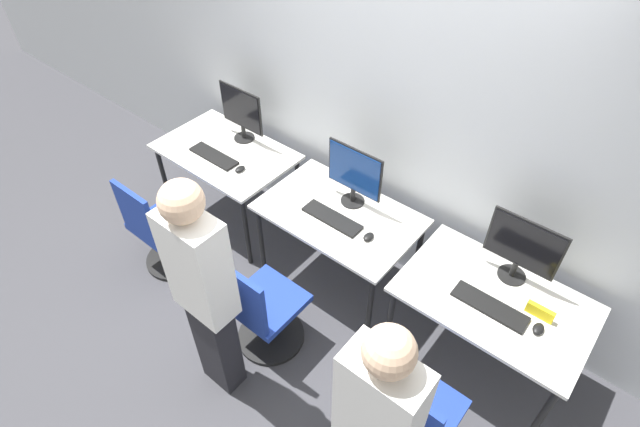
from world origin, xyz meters
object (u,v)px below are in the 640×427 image
at_px(mouse_left, 240,169).
at_px(keyboard_right, 490,306).
at_px(office_chair_right, 411,421).
at_px(office_chair_center, 262,312).
at_px(mouse_right, 538,329).
at_px(person_right, 376,426).
at_px(monitor_left, 241,112).
at_px(office_chair_left, 162,233).
at_px(mouse_center, 369,237).
at_px(keyboard_left, 214,156).
at_px(monitor_center, 354,174).
at_px(keyboard_center, 332,218).
at_px(monitor_right, 522,248).
at_px(person_center, 204,290).

distance_m(mouse_left, keyboard_right, 2.06).
bearing_deg(office_chair_right, office_chair_center, 179.94).
xyz_separation_m(mouse_right, person_right, (-0.37, -1.09, 0.13)).
bearing_deg(monitor_left, office_chair_right, -23.56).
relative_size(office_chair_left, mouse_right, 9.86).
bearing_deg(mouse_center, keyboard_left, -178.34).
height_order(office_chair_left, office_chair_right, same).
xyz_separation_m(monitor_center, office_chair_center, (-0.04, -0.94, -0.62)).
xyz_separation_m(keyboard_right, office_chair_right, (-0.05, -0.70, -0.38)).
xyz_separation_m(monitor_center, mouse_right, (1.46, -0.22, -0.24)).
xyz_separation_m(keyboard_right, mouse_right, (0.28, 0.02, 0.01)).
distance_m(office_chair_center, mouse_right, 1.71).
distance_m(mouse_left, mouse_center, 1.19).
distance_m(monitor_left, mouse_right, 2.66).
bearing_deg(keyboard_center, office_chair_center, -93.26).
distance_m(keyboard_left, mouse_center, 1.48).
height_order(monitor_left, mouse_left, monitor_left).
bearing_deg(monitor_right, mouse_right, -45.54).
bearing_deg(monitor_right, keyboard_left, -171.71).
distance_m(mouse_center, mouse_right, 1.15).
bearing_deg(monitor_right, office_chair_left, -157.72).
height_order(person_center, office_chair_right, person_center).
distance_m(mouse_left, office_chair_right, 2.16).
height_order(monitor_left, monitor_right, same).
height_order(mouse_center, office_chair_right, office_chair_right).
height_order(monitor_center, mouse_center, monitor_center).
xyz_separation_m(office_chair_center, office_chair_right, (1.17, -0.00, 0.00)).
bearing_deg(person_right, monitor_left, 148.84).
height_order(mouse_center, person_right, person_right).
distance_m(monitor_center, keyboard_right, 1.23).
distance_m(keyboard_left, office_chair_center, 1.37).
relative_size(mouse_left, office_chair_left, 0.10).
bearing_deg(office_chair_left, mouse_right, 14.41).
distance_m(office_chair_left, office_chair_right, 2.30).
relative_size(mouse_right, person_right, 0.06).
bearing_deg(keyboard_center, monitor_left, 165.40).
bearing_deg(mouse_center, person_right, -53.75).
height_order(mouse_left, person_center, person_center).
bearing_deg(office_chair_left, monitor_right, 22.28).
xyz_separation_m(keyboard_center, mouse_right, (1.46, 0.02, 0.01)).
height_order(keyboard_center, mouse_center, mouse_center).
xyz_separation_m(mouse_center, mouse_right, (1.15, 0.01, 0.00)).
bearing_deg(mouse_left, keyboard_center, 1.54).
xyz_separation_m(office_chair_left, person_center, (1.10, -0.41, 0.57)).
bearing_deg(keyboard_right, person_right, -94.64).
distance_m(person_center, office_chair_right, 1.38).
height_order(keyboard_left, mouse_center, mouse_center).
bearing_deg(mouse_right, office_chair_left, -165.59).
distance_m(keyboard_left, office_chair_left, 0.73).
bearing_deg(person_center, mouse_center, 70.69).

